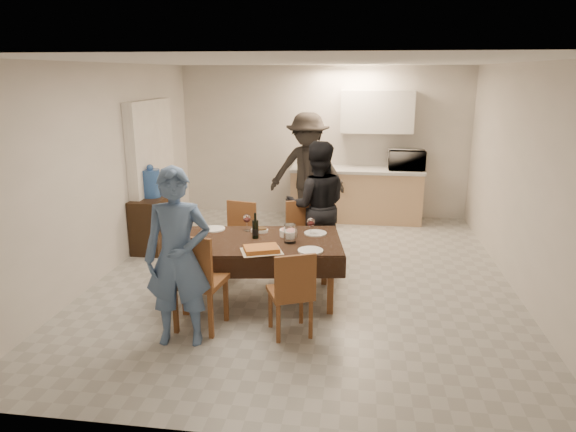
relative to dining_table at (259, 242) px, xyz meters
name	(u,v)px	position (x,y,z in m)	size (l,w,h in m)	color
floor	(304,276)	(0.43, 0.71, -0.67)	(5.00, 6.00, 0.02)	#A9A9A4
ceiling	(306,62)	(0.43, 0.71, 1.93)	(5.00, 6.00, 0.02)	white
wall_back	(323,142)	(0.43, 3.71, 0.63)	(5.00, 0.02, 2.60)	beige
wall_front	(255,265)	(0.43, -2.29, 0.63)	(5.00, 0.02, 2.60)	beige
wall_left	(108,170)	(-2.07, 0.71, 0.63)	(0.02, 6.00, 2.60)	beige
wall_right	(525,181)	(2.93, 0.71, 0.63)	(0.02, 6.00, 2.60)	beige
stub_partition	(153,172)	(-1.99, 1.91, 0.38)	(0.15, 1.40, 2.10)	white
kitchen_base_cabinet	(356,196)	(1.03, 3.39, -0.24)	(2.20, 0.60, 0.86)	tan
kitchen_worktop	(357,170)	(1.03, 3.39, 0.22)	(2.24, 0.64, 0.05)	beige
upper_cabinet	(377,112)	(1.33, 3.53, 1.18)	(1.20, 0.34, 0.70)	white
dining_table	(259,242)	(0.00, 0.00, 0.00)	(1.93, 1.30, 0.70)	black
chair_near_left	(197,273)	(-0.45, -0.85, -0.04)	(0.52, 0.53, 0.55)	brown
chair_near_right	(289,286)	(0.45, -0.83, -0.13)	(0.52, 0.54, 0.47)	brown
chair_far_left	(234,233)	(-0.45, 0.67, -0.12)	(0.48, 0.49, 0.48)	brown
chair_far_right	(306,234)	(0.45, 0.66, -0.10)	(0.56, 0.57, 0.50)	brown
console	(154,223)	(-1.85, 1.49, -0.28)	(0.42, 0.83, 0.77)	black
water_jug	(151,183)	(-1.85, 1.49, 0.30)	(0.26, 0.26, 0.39)	#3768BB
wine_bottle	(255,226)	(-0.05, 0.05, 0.18)	(0.07, 0.07, 0.29)	black
water_pitcher	(290,234)	(0.35, -0.05, 0.13)	(0.13, 0.13, 0.20)	white
savoury_tart	(261,249)	(0.10, -0.38, 0.06)	(0.41, 0.31, 0.05)	#C37939
salad_bowl	(288,233)	(0.30, 0.18, 0.07)	(0.19, 0.19, 0.07)	white
mushroom_dish	(259,231)	(-0.05, 0.28, 0.05)	(0.18, 0.18, 0.03)	white
wine_glass_a	(204,236)	(-0.55, -0.25, 0.13)	(0.08, 0.08, 0.19)	white
wine_glass_b	(311,226)	(0.55, 0.25, 0.13)	(0.09, 0.09, 0.20)	white
wine_glass_c	(247,222)	(-0.20, 0.30, 0.14)	(0.09, 0.09, 0.21)	white
plate_near_left	(198,245)	(-0.60, -0.30, 0.04)	(0.25, 0.25, 0.01)	white
plate_near_right	(310,251)	(0.60, -0.30, 0.04)	(0.26, 0.26, 0.02)	white
plate_far_left	(214,229)	(-0.60, 0.30, 0.04)	(0.26, 0.26, 0.02)	white
plate_far_right	(315,233)	(0.60, 0.30, 0.04)	(0.26, 0.26, 0.01)	white
microwave	(407,160)	(1.85, 3.39, 0.41)	(0.59, 0.40, 0.33)	white
person_near	(178,258)	(-0.55, -1.05, 0.18)	(0.62, 0.40, 1.69)	#4E6B99
person_far	(317,206)	(0.55, 1.05, 0.17)	(0.81, 0.63, 1.67)	black
person_kitchen	(307,170)	(0.23, 2.94, 0.27)	(1.21, 0.69, 1.87)	black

